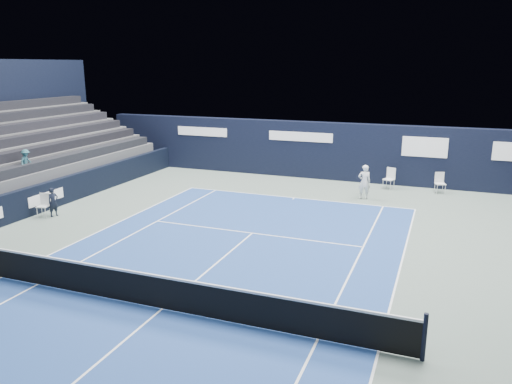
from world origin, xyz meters
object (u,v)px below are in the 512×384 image
at_px(folding_chair_back_a, 390,175).
at_px(line_judge_chair, 44,203).
at_px(tennis_net, 161,291).
at_px(tennis_player, 364,182).
at_px(folding_chair_back_b, 440,181).

height_order(folding_chair_back_a, line_judge_chair, folding_chair_back_a).
bearing_deg(folding_chair_back_a, tennis_net, -83.97).
bearing_deg(tennis_net, line_judge_chair, 148.85).
height_order(folding_chair_back_a, tennis_net, tennis_net).
bearing_deg(tennis_player, line_judge_chair, -147.65).
height_order(folding_chair_back_b, tennis_player, tennis_player).
bearing_deg(tennis_net, folding_chair_back_b, 67.50).
relative_size(folding_chair_back_a, tennis_player, 0.67).
bearing_deg(tennis_player, folding_chair_back_b, 36.59).
relative_size(folding_chair_back_b, tennis_net, 0.08).
distance_m(folding_chair_back_b, tennis_player, 4.11).
bearing_deg(folding_chair_back_b, folding_chair_back_a, 159.97).
distance_m(folding_chair_back_a, tennis_player, 2.64).
distance_m(folding_chair_back_a, folding_chair_back_b, 2.37).
bearing_deg(tennis_player, tennis_net, -103.37).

